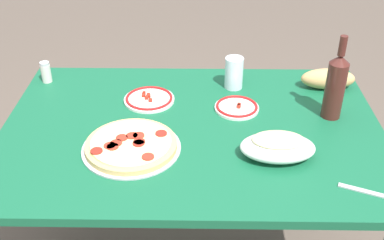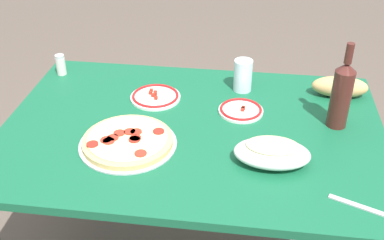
% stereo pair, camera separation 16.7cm
% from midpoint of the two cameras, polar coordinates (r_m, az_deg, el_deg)
% --- Properties ---
extents(dining_table, '(1.34, 0.92, 0.73)m').
position_cam_midpoint_polar(dining_table, '(1.75, 2.73, -4.04)').
color(dining_table, '#145938').
rests_on(dining_table, ground).
extents(pepperoni_pizza, '(0.33, 0.33, 0.03)m').
position_cam_midpoint_polar(pepperoni_pizza, '(1.59, -4.70, -2.63)').
color(pepperoni_pizza, '#B7B7BC').
rests_on(pepperoni_pizza, dining_table).
extents(baked_pasta_dish, '(0.24, 0.15, 0.08)m').
position_cam_midpoint_polar(baked_pasta_dish, '(1.53, 12.63, -3.83)').
color(baked_pasta_dish, white).
rests_on(baked_pasta_dish, dining_table).
extents(wine_bottle, '(0.07, 0.07, 0.31)m').
position_cam_midpoint_polar(wine_bottle, '(1.73, 20.04, 2.88)').
color(wine_bottle, '#471E19').
rests_on(wine_bottle, dining_table).
extents(water_glass, '(0.07, 0.07, 0.13)m').
position_cam_midpoint_polar(water_glass, '(1.90, 8.59, 5.20)').
color(water_glass, silver).
rests_on(water_glass, dining_table).
extents(side_plate_near, '(0.19, 0.19, 0.02)m').
position_cam_midpoint_polar(side_plate_near, '(1.85, -1.81, 2.73)').
color(side_plate_near, white).
rests_on(side_plate_near, dining_table).
extents(side_plate_far, '(0.17, 0.17, 0.02)m').
position_cam_midpoint_polar(side_plate_far, '(1.78, 8.51, 1.09)').
color(side_plate_far, white).
rests_on(side_plate_far, dining_table).
extents(bread_loaf, '(0.21, 0.09, 0.08)m').
position_cam_midpoint_polar(bread_loaf, '(1.96, 19.54, 3.68)').
color(bread_loaf, tan).
rests_on(bread_loaf, dining_table).
extents(spice_shaker, '(0.04, 0.04, 0.09)m').
position_cam_midpoint_polar(spice_shaker, '(2.07, -13.15, 6.36)').
color(spice_shaker, silver).
rests_on(spice_shaker, dining_table).
extents(fork_left, '(0.16, 0.08, 0.00)m').
position_cam_midpoint_polar(fork_left, '(1.47, 22.38, -9.58)').
color(fork_left, '#B7B7BC').
rests_on(fork_left, dining_table).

